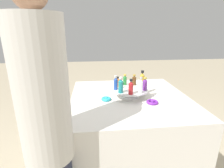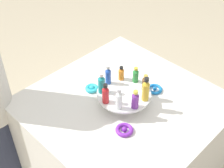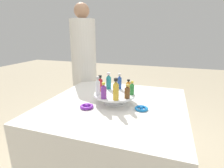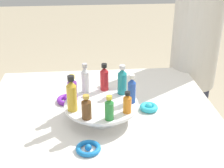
{
  "view_description": "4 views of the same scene",
  "coord_description": "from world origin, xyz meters",
  "px_view_note": "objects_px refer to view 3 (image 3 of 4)",
  "views": [
    {
      "loc": [
        -0.31,
        -1.4,
        1.36
      ],
      "look_at": [
        -0.18,
        -0.17,
        0.96
      ],
      "focal_mm": 28.0,
      "sensor_mm": 36.0,
      "label": 1
    },
    {
      "loc": [
        0.87,
        -0.97,
        2.03
      ],
      "look_at": [
        -0.05,
        -0.05,
        0.92
      ],
      "focal_mm": 50.0,
      "sensor_mm": 36.0,
      "label": 2
    },
    {
      "loc": [
        1.16,
        0.36,
        1.29
      ],
      "look_at": [
        -0.04,
        -0.03,
        0.92
      ],
      "focal_mm": 28.0,
      "sensor_mm": 36.0,
      "label": 3
    },
    {
      "loc": [
        0.05,
        1.12,
        1.5
      ],
      "look_at": [
        -0.05,
        -0.05,
        0.92
      ],
      "focal_mm": 50.0,
      "sensor_mm": 36.0,
      "label": 4
    }
  ],
  "objects_px": {
    "person_figure": "(85,77)",
    "bottle_teal": "(109,81)",
    "bottle_green": "(132,88)",
    "bottle_red": "(100,84)",
    "ribbon_bow_teal": "(116,92)",
    "bottle_orange": "(128,86)",
    "bottle_clear": "(98,87)",
    "bottle_purple": "(104,91)",
    "bottle_brown": "(127,92)",
    "bottle_blue": "(119,82)",
    "ribbon_bow_purple": "(87,106)",
    "bottle_gold": "(116,90)",
    "display_stand": "(115,96)",
    "ribbon_bow_blue": "(141,108)"
  },
  "relations": [
    {
      "from": "ribbon_bow_blue",
      "to": "bottle_gold",
      "type": "bearing_deg",
      "value": -71.13
    },
    {
      "from": "ribbon_bow_teal",
      "to": "ribbon_bow_blue",
      "type": "height_order",
      "value": "ribbon_bow_teal"
    },
    {
      "from": "bottle_purple",
      "to": "bottle_orange",
      "type": "height_order",
      "value": "bottle_purple"
    },
    {
      "from": "bottle_red",
      "to": "ribbon_bow_purple",
      "type": "relative_size",
      "value": 1.32
    },
    {
      "from": "bottle_clear",
      "to": "bottle_purple",
      "type": "bearing_deg",
      "value": 50.54
    },
    {
      "from": "bottle_red",
      "to": "display_stand",
      "type": "bearing_deg",
      "value": 80.54
    },
    {
      "from": "bottle_teal",
      "to": "bottle_red",
      "type": "bearing_deg",
      "value": -29.46
    },
    {
      "from": "bottle_blue",
      "to": "bottle_teal",
      "type": "height_order",
      "value": "bottle_teal"
    },
    {
      "from": "bottle_blue",
      "to": "person_figure",
      "type": "bearing_deg",
      "value": -129.69
    },
    {
      "from": "bottle_teal",
      "to": "bottle_red",
      "type": "distance_m",
      "value": 0.09
    },
    {
      "from": "bottle_purple",
      "to": "display_stand",
      "type": "bearing_deg",
      "value": 160.54
    },
    {
      "from": "bottle_orange",
      "to": "bottle_blue",
      "type": "relative_size",
      "value": 0.72
    },
    {
      "from": "ribbon_bow_purple",
      "to": "person_figure",
      "type": "relative_size",
      "value": 0.06
    },
    {
      "from": "bottle_brown",
      "to": "bottle_blue",
      "type": "distance_m",
      "value": 0.22
    },
    {
      "from": "bottle_purple",
      "to": "bottle_teal",
      "type": "bearing_deg",
      "value": -169.46
    },
    {
      "from": "bottle_gold",
      "to": "ribbon_bow_purple",
      "type": "relative_size",
      "value": 1.58
    },
    {
      "from": "display_stand",
      "to": "bottle_green",
      "type": "relative_size",
      "value": 3.1
    },
    {
      "from": "bottle_gold",
      "to": "person_figure",
      "type": "distance_m",
      "value": 0.91
    },
    {
      "from": "bottle_purple",
      "to": "bottle_red",
      "type": "bearing_deg",
      "value": -149.46
    },
    {
      "from": "bottle_brown",
      "to": "bottle_orange",
      "type": "relative_size",
      "value": 1.1
    },
    {
      "from": "bottle_gold",
      "to": "bottle_brown",
      "type": "height_order",
      "value": "bottle_gold"
    },
    {
      "from": "bottle_clear",
      "to": "bottle_teal",
      "type": "height_order",
      "value": "bottle_clear"
    },
    {
      "from": "bottle_clear",
      "to": "bottle_brown",
      "type": "xyz_separation_m",
      "value": [
        -0.0,
        0.22,
        -0.02
      ]
    },
    {
      "from": "display_stand",
      "to": "bottle_brown",
      "type": "relative_size",
      "value": 3.12
    },
    {
      "from": "bottle_gold",
      "to": "bottle_blue",
      "type": "xyz_separation_m",
      "value": [
        -0.24,
        -0.04,
        -0.01
      ]
    },
    {
      "from": "bottle_orange",
      "to": "bottle_red",
      "type": "height_order",
      "value": "bottle_red"
    },
    {
      "from": "person_figure",
      "to": "bottle_teal",
      "type": "bearing_deg",
      "value": 0.53
    },
    {
      "from": "ribbon_bow_teal",
      "to": "bottle_orange",
      "type": "bearing_deg",
      "value": 48.87
    },
    {
      "from": "ribbon_bow_purple",
      "to": "ribbon_bow_teal",
      "type": "bearing_deg",
      "value": 164.02
    },
    {
      "from": "bottle_clear",
      "to": "bottle_blue",
      "type": "height_order",
      "value": "bottle_clear"
    },
    {
      "from": "display_stand",
      "to": "bottle_green",
      "type": "distance_m",
      "value": 0.14
    },
    {
      "from": "bottle_purple",
      "to": "bottle_green",
      "type": "bearing_deg",
      "value": 130.54
    },
    {
      "from": "display_stand",
      "to": "person_figure",
      "type": "height_order",
      "value": "person_figure"
    },
    {
      "from": "bottle_red",
      "to": "bottle_blue",
      "type": "bearing_deg",
      "value": 130.54
    },
    {
      "from": "bottle_clear",
      "to": "bottle_gold",
      "type": "bearing_deg",
      "value": 70.54
    },
    {
      "from": "bottle_purple",
      "to": "bottle_brown",
      "type": "bearing_deg",
      "value": 110.54
    },
    {
      "from": "bottle_green",
      "to": "bottle_orange",
      "type": "bearing_deg",
      "value": -149.46
    },
    {
      "from": "ribbon_bow_teal",
      "to": "bottle_purple",
      "type": "bearing_deg",
      "value": 1.96
    },
    {
      "from": "display_stand",
      "to": "ribbon_bow_purple",
      "type": "bearing_deg",
      "value": -45.98
    },
    {
      "from": "bottle_brown",
      "to": "ribbon_bow_purple",
      "type": "distance_m",
      "value": 0.3
    },
    {
      "from": "bottle_blue",
      "to": "bottle_clear",
      "type": "bearing_deg",
      "value": -29.46
    },
    {
      "from": "bottle_brown",
      "to": "bottle_gold",
      "type": "bearing_deg",
      "value": -49.46
    },
    {
      "from": "bottle_blue",
      "to": "ribbon_bow_blue",
      "type": "bearing_deg",
      "value": 48.77
    },
    {
      "from": "display_stand",
      "to": "bottle_purple",
      "type": "relative_size",
      "value": 2.71
    },
    {
      "from": "bottle_orange",
      "to": "bottle_red",
      "type": "relative_size",
      "value": 0.72
    },
    {
      "from": "person_figure",
      "to": "bottle_brown",
      "type": "bearing_deg",
      "value": 2.33
    },
    {
      "from": "display_stand",
      "to": "bottle_orange",
      "type": "xyz_separation_m",
      "value": [
        -0.1,
        0.08,
        0.06
      ]
    },
    {
      "from": "bottle_green",
      "to": "bottle_red",
      "type": "xyz_separation_m",
      "value": [
        0.0,
        -0.25,
        0.01
      ]
    },
    {
      "from": "ribbon_bow_blue",
      "to": "bottle_brown",
      "type": "bearing_deg",
      "value": -89.28
    },
    {
      "from": "display_stand",
      "to": "bottle_red",
      "type": "relative_size",
      "value": 2.47
    }
  ]
}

